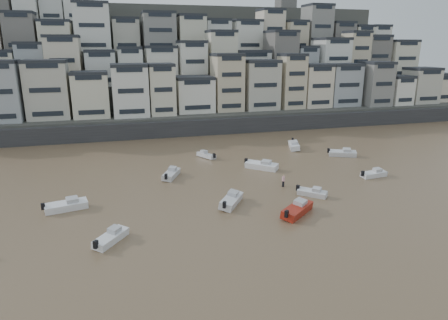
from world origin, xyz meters
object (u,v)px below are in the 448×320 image
object	(u,v)px
boat_f	(171,173)
boat_g	(343,152)
boat_b	(312,192)
boat_e	(262,164)
boat_c	(231,199)
boat_a	(297,208)
boat_h	(206,154)
boat_d	(374,173)
boat_j	(111,236)
boat_k	(66,205)
boat_i	(294,145)
person_pink	(283,181)

from	to	relation	value
boat_f	boat_g	size ratio (longest dim) A/B	0.99
boat_b	boat_e	bearing A→B (deg)	144.08
boat_c	boat_e	distance (m)	16.07
boat_b	boat_f	xyz separation A→B (m)	(-17.07, 12.97, 0.13)
boat_a	boat_h	world-z (taller)	boat_a
boat_d	boat_j	distance (m)	40.58
boat_c	boat_k	xyz separation A→B (m)	(-19.97, 3.79, -0.03)
boat_f	boat_e	bearing A→B (deg)	-63.14
boat_d	boat_i	distance (m)	19.91
boat_d	boat_i	size ratio (longest dim) A/B	0.77
boat_d	person_pink	xyz separation A→B (m)	(-15.17, -0.25, 0.24)
boat_h	boat_j	size ratio (longest dim) A/B	0.90
boat_j	boat_c	bearing A→B (deg)	-29.60
boat_a	boat_b	xyz separation A→B (m)	(4.63, 5.04, -0.23)
boat_b	boat_k	xyz separation A→B (m)	(-31.32, 3.73, 0.16)
boat_d	boat_k	size ratio (longest dim) A/B	0.84
boat_e	boat_a	bearing A→B (deg)	-54.38
boat_b	boat_i	bearing A→B (deg)	114.63
boat_j	boat_d	bearing A→B (deg)	-36.73
boat_f	boat_g	xyz separation A→B (m)	(31.83, 3.64, 0.01)
boat_a	boat_c	xyz separation A→B (m)	(-6.73, 4.98, -0.04)
boat_i	boat_h	bearing A→B (deg)	-65.17
boat_e	boat_f	bearing A→B (deg)	-136.11
boat_b	person_pink	size ratio (longest dim) A/B	2.45
boat_c	boat_i	xyz separation A→B (m)	(20.04, 24.27, 0.04)
boat_f	boat_h	size ratio (longest dim) A/B	1.19
boat_f	boat_h	distance (m)	12.16
boat_a	boat_j	xyz separation A→B (m)	(-21.48, -1.27, -0.15)
boat_a	boat_e	size ratio (longest dim) A/B	1.02
boat_d	boat_g	world-z (taller)	boat_g
boat_f	boat_j	size ratio (longest dim) A/B	1.08
boat_i	boat_j	distance (m)	46.29
boat_b	boat_k	bearing A→B (deg)	-142.43
boat_b	boat_h	size ratio (longest dim) A/B	0.97
boat_f	boat_j	distance (m)	21.29
boat_k	boat_c	bearing A→B (deg)	-23.45
boat_i	boat_d	bearing A→B (deg)	31.35
boat_e	boat_j	xyz separation A→B (m)	(-23.85, -19.50, -0.14)
boat_a	boat_b	size ratio (longest dim) A/B	1.39
boat_d	boat_g	bearing A→B (deg)	74.90
boat_b	boat_i	world-z (taller)	boat_i
boat_b	boat_k	world-z (taller)	boat_k
boat_d	boat_f	world-z (taller)	boat_f
boat_e	boat_j	world-z (taller)	boat_e
boat_a	boat_h	xyz separation A→B (m)	(-4.74, 27.42, -0.21)
boat_e	person_pink	bearing A→B (deg)	-46.81
boat_c	boat_h	bearing A→B (deg)	29.48
boat_d	boat_h	bearing A→B (deg)	135.35
boat_b	boat_c	size ratio (longest dim) A/B	0.76
boat_c	boat_i	size ratio (longest dim) A/B	0.95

